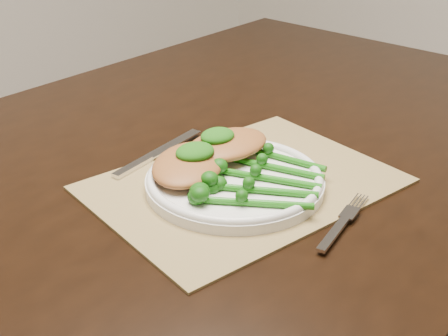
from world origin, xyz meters
TOP-DOWN VIEW (x-y plane):
  - placemat at (0.17, -0.15)m, footprint 0.41×0.30m
  - dinner_plate at (0.15, -0.15)m, footprint 0.25×0.25m
  - knife at (0.11, -0.00)m, footprint 0.19×0.07m
  - fork at (0.21, -0.30)m, footprint 0.15×0.07m
  - chicken_fillet_left at (0.11, -0.10)m, footprint 0.17×0.16m
  - chicken_fillet_right at (0.19, -0.09)m, footprint 0.13×0.10m
  - pesto_dollop_left at (0.12, -0.10)m, footprint 0.06×0.05m
  - pesto_dollop_right at (0.18, -0.09)m, footprint 0.05×0.04m
  - broccolini_bundle at (0.18, -0.19)m, footprint 0.23×0.23m

SIDE VIEW (x-z plane):
  - placemat at x=0.17m, z-range 0.75..0.75m
  - fork at x=0.21m, z-range 0.75..0.76m
  - knife at x=0.11m, z-range 0.75..0.76m
  - dinner_plate at x=0.15m, z-range 0.75..0.78m
  - broccolini_bundle at x=0.18m, z-range 0.75..0.79m
  - chicken_fillet_left at x=0.11m, z-range 0.77..0.80m
  - chicken_fillet_right at x=0.19m, z-range 0.77..0.80m
  - pesto_dollop_left at x=0.12m, z-range 0.79..0.81m
  - pesto_dollop_right at x=0.18m, z-range 0.79..0.81m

